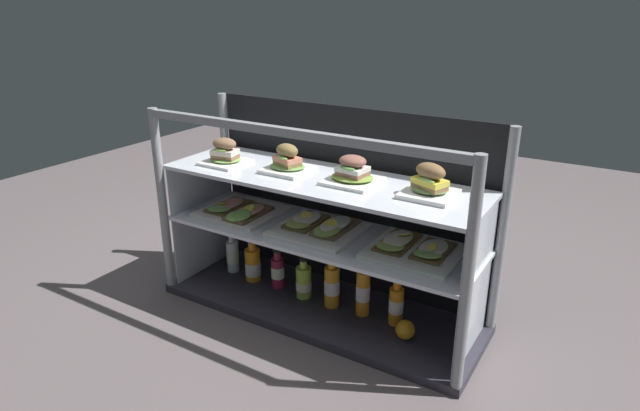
# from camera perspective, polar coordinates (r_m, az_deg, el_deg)

# --- Properties ---
(ground_plane) EXTENTS (6.00, 6.00, 0.02)m
(ground_plane) POSITION_cam_1_polar(r_m,az_deg,el_deg) (2.42, 0.00, -11.18)
(ground_plane) COLOR #5F5557
(ground_plane) RESTS_ON ground
(case_base_deck) EXTENTS (1.39, 0.47, 0.04)m
(case_base_deck) POSITION_cam_1_polar(r_m,az_deg,el_deg) (2.40, 0.00, -10.60)
(case_base_deck) COLOR #2F2D37
(case_base_deck) RESTS_ON ground
(case_frame) EXTENTS (1.39, 0.47, 0.86)m
(case_frame) POSITION_cam_1_polar(r_m,az_deg,el_deg) (2.29, 1.46, 0.44)
(case_frame) COLOR gray
(case_frame) RESTS_ON ground
(riser_lower_tier) EXTENTS (1.31, 0.39, 0.32)m
(riser_lower_tier) POSITION_cam_1_polar(r_m,az_deg,el_deg) (2.32, 0.00, -6.81)
(riser_lower_tier) COLOR silver
(riser_lower_tier) RESTS_ON case_base_deck
(shelf_lower_glass) EXTENTS (1.33, 0.41, 0.02)m
(shelf_lower_glass) POSITION_cam_1_polar(r_m,az_deg,el_deg) (2.24, 0.00, -3.01)
(shelf_lower_glass) COLOR silver
(shelf_lower_glass) RESTS_ON riser_lower_tier
(riser_upper_tier) EXTENTS (1.31, 0.39, 0.22)m
(riser_upper_tier) POSITION_cam_1_polar(r_m,az_deg,el_deg) (2.20, 0.00, -0.19)
(riser_upper_tier) COLOR silver
(riser_upper_tier) RESTS_ON shelf_lower_glass
(shelf_upper_glass) EXTENTS (1.33, 0.41, 0.02)m
(shelf_upper_glass) POSITION_cam_1_polar(r_m,az_deg,el_deg) (2.16, 0.00, 2.74)
(shelf_upper_glass) COLOR silver
(shelf_upper_glass) RESTS_ON riser_upper_tier
(plated_roll_sandwich_mid_left) EXTENTS (0.18, 0.18, 0.11)m
(plated_roll_sandwich_mid_left) POSITION_cam_1_polar(r_m,az_deg,el_deg) (2.37, -9.95, 5.34)
(plated_roll_sandwich_mid_left) COLOR white
(plated_roll_sandwich_mid_left) RESTS_ON shelf_upper_glass
(plated_roll_sandwich_mid_right) EXTENTS (0.18, 0.18, 0.12)m
(plated_roll_sandwich_mid_right) POSITION_cam_1_polar(r_m,az_deg,el_deg) (2.22, -3.49, 4.58)
(plated_roll_sandwich_mid_right) COLOR white
(plated_roll_sandwich_mid_right) RESTS_ON shelf_upper_glass
(plated_roll_sandwich_far_left) EXTENTS (0.20, 0.20, 0.11)m
(plated_roll_sandwich_far_left) POSITION_cam_1_polar(r_m,az_deg,el_deg) (2.09, 3.42, 3.42)
(plated_roll_sandwich_far_left) COLOR white
(plated_roll_sandwich_far_left) RESTS_ON shelf_upper_glass
(plated_roll_sandwich_right_of_center) EXTENTS (0.18, 0.18, 0.12)m
(plated_roll_sandwich_right_of_center) POSITION_cam_1_polar(r_m,az_deg,el_deg) (1.97, 11.44, 2.20)
(plated_roll_sandwich_right_of_center) COLOR white
(plated_roll_sandwich_right_of_center) RESTS_ON shelf_upper_glass
(open_sandwich_tray_near_left_corner) EXTENTS (0.34, 0.32, 0.06)m
(open_sandwich_tray_near_left_corner) POSITION_cam_1_polar(r_m,az_deg,el_deg) (2.44, -8.47, -0.52)
(open_sandwich_tray_near_left_corner) COLOR white
(open_sandwich_tray_near_left_corner) RESTS_ON shelf_lower_glass
(open_sandwich_tray_mid_left) EXTENTS (0.34, 0.31, 0.06)m
(open_sandwich_tray_mid_left) POSITION_cam_1_polar(r_m,az_deg,el_deg) (2.24, -0.05, -2.26)
(open_sandwich_tray_mid_left) COLOR white
(open_sandwich_tray_mid_left) RESTS_ON shelf_lower_glass
(open_sandwich_tray_left_of_center) EXTENTS (0.34, 0.31, 0.06)m
(open_sandwich_tray_left_of_center) POSITION_cam_1_polar(r_m,az_deg,el_deg) (2.09, 9.80, -4.45)
(open_sandwich_tray_left_of_center) COLOR white
(open_sandwich_tray_left_of_center) RESTS_ON shelf_lower_glass
(juice_bottle_front_second) EXTENTS (0.06, 0.06, 0.20)m
(juice_bottle_front_second) POSITION_cam_1_polar(r_m,az_deg,el_deg) (2.66, -9.15, -5.18)
(juice_bottle_front_second) COLOR silver
(juice_bottle_front_second) RESTS_ON case_base_deck
(juice_bottle_front_right_end) EXTENTS (0.07, 0.07, 0.21)m
(juice_bottle_front_right_end) POSITION_cam_1_polar(r_m,az_deg,el_deg) (2.56, -7.06, -6.17)
(juice_bottle_front_right_end) COLOR orange
(juice_bottle_front_right_end) RESTS_ON case_base_deck
(juice_bottle_front_middle) EXTENTS (0.06, 0.06, 0.19)m
(juice_bottle_front_middle) POSITION_cam_1_polar(r_m,az_deg,el_deg) (2.49, -4.46, -6.90)
(juice_bottle_front_middle) COLOR #9C223F
(juice_bottle_front_middle) RESTS_ON case_base_deck
(juice_bottle_back_right) EXTENTS (0.07, 0.07, 0.19)m
(juice_bottle_back_right) POSITION_cam_1_polar(r_m,az_deg,el_deg) (2.41, -1.72, -8.01)
(juice_bottle_back_right) COLOR #B1D64C
(juice_bottle_back_right) RESTS_ON case_base_deck
(juice_bottle_front_fourth) EXTENTS (0.07, 0.07, 0.24)m
(juice_bottle_front_fourth) POSITION_cam_1_polar(r_m,az_deg,el_deg) (2.33, 1.26, -8.33)
(juice_bottle_front_fourth) COLOR orange
(juice_bottle_front_fourth) RESTS_ON case_base_deck
(juice_bottle_near_post) EXTENTS (0.06, 0.06, 0.24)m
(juice_bottle_near_post) POSITION_cam_1_polar(r_m,az_deg,el_deg) (2.28, 4.53, -9.00)
(juice_bottle_near_post) COLOR orange
(juice_bottle_near_post) RESTS_ON case_base_deck
(juice_bottle_tucked_behind) EXTENTS (0.06, 0.06, 0.21)m
(juice_bottle_tucked_behind) POSITION_cam_1_polar(r_m,az_deg,el_deg) (2.24, 8.01, -10.24)
(juice_bottle_tucked_behind) COLOR orange
(juice_bottle_tucked_behind) RESTS_ON case_base_deck
(orange_fruit_beside_bottles) EXTENTS (0.08, 0.08, 0.08)m
(orange_fruit_beside_bottles) POSITION_cam_1_polar(r_m,az_deg,el_deg) (2.18, 8.94, -12.77)
(orange_fruit_beside_bottles) COLOR orange
(orange_fruit_beside_bottles) RESTS_ON case_base_deck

